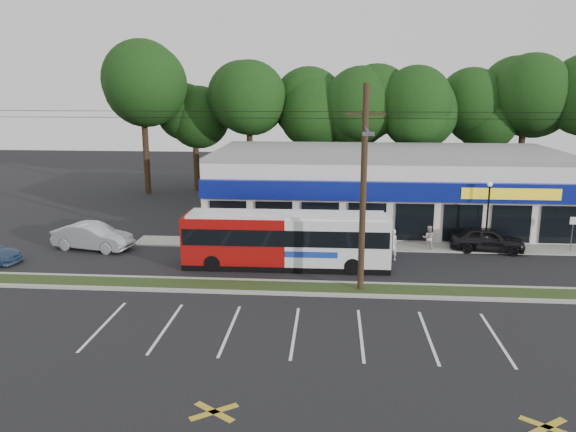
% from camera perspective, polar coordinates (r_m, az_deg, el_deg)
% --- Properties ---
extents(ground, '(120.00, 120.00, 0.00)m').
position_cam_1_polar(ground, '(27.21, 1.05, -8.17)').
color(ground, black).
rests_on(ground, ground).
extents(grass_strip, '(40.00, 1.60, 0.12)m').
position_cam_1_polar(grass_strip, '(28.12, 1.18, -7.32)').
color(grass_strip, '#253816').
rests_on(grass_strip, ground).
extents(curb_south, '(40.00, 0.25, 0.14)m').
position_cam_1_polar(curb_south, '(27.32, 1.07, -7.92)').
color(curb_south, '#9E9E93').
rests_on(curb_south, ground).
extents(curb_north, '(40.00, 0.25, 0.14)m').
position_cam_1_polar(curb_north, '(28.91, 1.28, -6.72)').
color(curb_north, '#9E9E93').
rests_on(curb_north, ground).
extents(sidewalk, '(32.00, 2.20, 0.10)m').
position_cam_1_polar(sidewalk, '(35.86, 9.96, -3.01)').
color(sidewalk, '#9E9E93').
rests_on(sidewalk, ground).
extents(strip_mall, '(25.00, 12.55, 5.30)m').
position_cam_1_polar(strip_mall, '(42.05, 9.93, 3.00)').
color(strip_mall, silver).
rests_on(strip_mall, ground).
extents(utility_pole, '(50.00, 2.77, 10.00)m').
position_cam_1_polar(utility_pole, '(26.65, 7.32, 3.37)').
color(utility_pole, black).
rests_on(utility_pole, ground).
extents(lamp_post, '(0.30, 0.30, 4.25)m').
position_cam_1_polar(lamp_post, '(36.13, 19.67, 0.82)').
color(lamp_post, black).
rests_on(lamp_post, ground).
extents(sign_post, '(0.45, 0.10, 2.23)m').
position_cam_1_polar(sign_post, '(37.78, 26.96, -1.08)').
color(sign_post, '#59595E').
rests_on(sign_post, ground).
extents(tree_line, '(46.76, 6.76, 11.83)m').
position_cam_1_polar(tree_line, '(51.40, 7.46, 11.34)').
color(tree_line, black).
rests_on(tree_line, ground).
extents(metrobus, '(11.41, 2.52, 3.06)m').
position_cam_1_polar(metrobus, '(31.03, -0.16, -2.33)').
color(metrobus, '#9A0C0B').
rests_on(metrobus, ground).
extents(car_dark, '(4.60, 2.36, 1.50)m').
position_cam_1_polar(car_dark, '(36.28, 19.58, -2.24)').
color(car_dark, black).
rests_on(car_dark, ground).
extents(car_silver, '(5.18, 2.68, 1.63)m').
position_cam_1_polar(car_silver, '(36.62, -19.23, -1.98)').
color(car_silver, '#A9ADB1').
rests_on(car_silver, ground).
extents(pedestrian_a, '(0.81, 0.69, 1.90)m').
position_cam_1_polar(pedestrian_a, '(32.83, 10.51, -2.90)').
color(pedestrian_a, silver).
rests_on(pedestrian_a, ground).
extents(pedestrian_b, '(0.84, 0.72, 1.52)m').
position_cam_1_polar(pedestrian_b, '(35.52, 14.08, -2.17)').
color(pedestrian_b, beige).
rests_on(pedestrian_b, ground).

